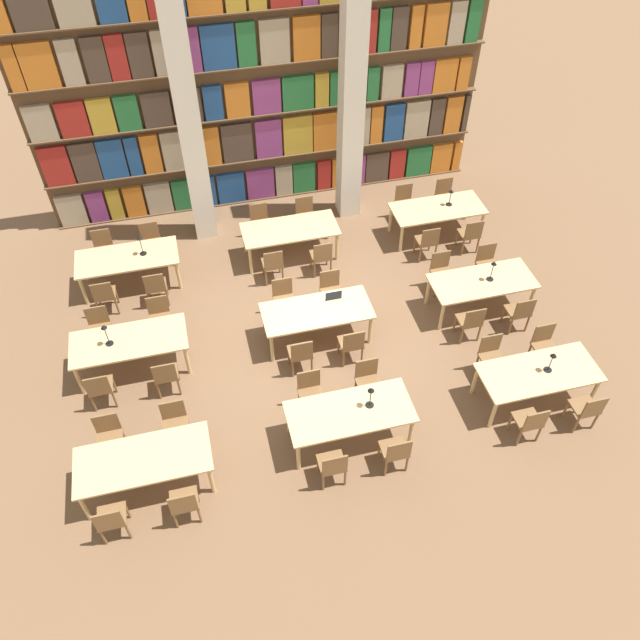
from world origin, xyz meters
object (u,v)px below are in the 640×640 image
at_px(chair_11, 544,345).
at_px(reading_table_7, 290,231).
at_px(chair_16, 301,353).
at_px(chair_21, 441,271).
at_px(reading_table_3, 129,343).
at_px(desk_lamp_1, 552,359).
at_px(chair_17, 284,298).
at_px(chair_3, 175,422).
at_px(chair_22, 519,312).
at_px(reading_table_8, 437,211).
at_px(reading_table_4, 317,313).
at_px(chair_18, 352,344).
at_px(desk_lamp_2, 105,332).
at_px(chair_15, 160,316).
at_px(desk_lamp_5, 451,195).
at_px(chair_35, 445,196).
at_px(chair_29, 260,222).
at_px(chair_26, 156,286).
at_px(reading_table_2, 539,374).
at_px(chair_9, 491,355).
at_px(chair_13, 99,327).
at_px(chair_14, 166,375).
at_px(chair_25, 104,248).
at_px(chair_24, 104,295).
at_px(reading_table_1, 350,414).
at_px(chair_27, 151,241).
at_px(chair_10, 587,409).
at_px(chair_5, 310,392).
at_px(desk_lamp_3, 493,268).
at_px(chair_1, 109,436).
at_px(chair_19, 331,290).
at_px(chair_2, 184,503).
at_px(chair_20, 470,321).
at_px(chair_0, 111,519).
at_px(chair_7, 368,380).
at_px(chair_23, 487,263).
at_px(pillar_left, 187,112).
at_px(chair_6, 396,451).
at_px(chair_4, 333,465).
at_px(reading_table_5, 482,283).
at_px(chair_30, 321,256).
at_px(chair_31, 305,215).
at_px(chair_33, 405,202).
at_px(laptop, 333,296).
at_px(reading_table_6, 127,260).
at_px(chair_8, 530,422).
at_px(chair_12, 100,387).
at_px(chair_32, 427,241).
at_px(desk_lamp_4, 140,242).

relative_size(chair_11, reading_table_7, 0.43).
height_order(chair_16, chair_21, same).
bearing_deg(chair_21, reading_table_3, 5.84).
relative_size(desk_lamp_1, chair_17, 0.49).
height_order(chair_3, chair_22, same).
relative_size(chair_17, reading_table_8, 0.43).
distance_m(desk_lamp_1, reading_table_4, 4.24).
bearing_deg(chair_18, desk_lamp_2, 169.02).
relative_size(chair_15, reading_table_7, 0.43).
distance_m(chair_18, desk_lamp_5, 4.59).
relative_size(chair_21, chair_35, 1.00).
distance_m(chair_17, chair_29, 2.54).
xyz_separation_m(chair_22, chair_26, (-6.77, 2.45, 0.00)).
bearing_deg(chair_3, reading_table_8, -146.32).
xyz_separation_m(reading_table_2, chair_9, (-0.50, 0.74, -0.19)).
bearing_deg(chair_13, chair_14, 127.20).
xyz_separation_m(reading_table_2, chair_25, (-7.27, 5.56, -0.19)).
relative_size(chair_24, chair_29, 1.00).
distance_m(reading_table_1, chair_27, 6.26).
relative_size(chair_10, chair_16, 1.00).
bearing_deg(reading_table_7, chair_5, -97.57).
xyz_separation_m(desk_lamp_3, reading_table_7, (-3.48, 2.55, -0.39)).
distance_m(chair_1, chair_9, 6.73).
bearing_deg(chair_3, chair_19, -143.60).
bearing_deg(chair_2, chair_20, 23.25).
xyz_separation_m(chair_0, chair_7, (4.40, 1.55, 0.00)).
distance_m(chair_0, chair_15, 4.13).
bearing_deg(chair_29, chair_23, 149.68).
bearing_deg(pillar_left, chair_25, -163.54).
height_order(chair_5, chair_24, same).
distance_m(chair_6, chair_17, 3.98).
xyz_separation_m(chair_4, chair_13, (-3.51, 3.94, 0.00)).
distance_m(reading_table_5, chair_30, 3.35).
height_order(chair_15, reading_table_4, chair_15).
xyz_separation_m(reading_table_4, chair_31, (0.55, 3.28, -0.19)).
distance_m(chair_7, desk_lamp_1, 3.12).
height_order(chair_24, chair_33, same).
height_order(chair_5, chair_15, same).
relative_size(chair_5, chair_14, 1.00).
bearing_deg(laptop, reading_table_6, -29.98).
height_order(chair_10, chair_23, same).
distance_m(chair_8, chair_19, 4.52).
xyz_separation_m(desk_lamp_2, chair_27, (0.87, 3.10, -0.59)).
xyz_separation_m(chair_1, chair_12, (-0.14, 1.05, 0.00)).
xyz_separation_m(chair_10, chair_32, (-1.00, 4.83, 0.00)).
bearing_deg(chair_27, chair_16, 121.76).
xyz_separation_m(chair_0, desk_lamp_4, (0.82, 5.63, 0.58)).
bearing_deg(reading_table_2, chair_35, 84.26).
bearing_deg(reading_table_3, chair_8, -26.93).
distance_m(chair_2, chair_22, 7.11).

